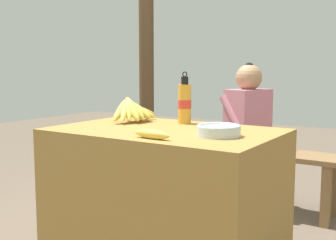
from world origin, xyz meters
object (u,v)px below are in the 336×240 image
Objects in this scene: loose_banana_front at (152,134)px; banana_bunch_green at (201,135)px; banana_bunch_ripe at (133,109)px; water_bottle at (185,103)px; support_post_near at (146,34)px; wooden_bench at (244,158)px; seated_vendor at (243,123)px; serving_bowl at (219,130)px.

banana_bunch_green is at bearing 110.69° from loose_banana_front.
water_bottle is (0.29, 0.10, 0.04)m from banana_bunch_ripe.
support_post_near is (-0.72, 0.24, 0.85)m from banana_bunch_green.
support_post_near reaches higher than wooden_bench.
seated_vendor reaches higher than loose_banana_front.
banana_bunch_ripe is 1.20m from wooden_bench.
banana_bunch_ripe is 1.14m from banana_bunch_green.
seated_vendor is 3.31× the size of banana_bunch_green.
support_post_near is (-0.86, 1.32, 0.55)m from banana_bunch_ripe.
wooden_bench is at bearing -94.35° from seated_vendor.
loose_banana_front is (0.43, -0.42, -0.05)m from banana_bunch_ripe.
banana_bunch_ripe reaches higher than serving_bowl.
banana_bunch_ripe is at bearing -102.02° from wooden_bench.
banana_bunch_green is at bearing 12.83° from seated_vendor.
loose_banana_front reaches higher than wooden_bench.
support_post_near reaches higher than banana_bunch_ripe.
water_bottle is at bearing 105.35° from loose_banana_front.
serving_bowl is 0.60× the size of banana_bunch_green.
serving_bowl is 1.34m from seated_vendor.
serving_bowl is at bearing -17.16° from banana_bunch_ripe.
banana_bunch_green reaches higher than wooden_bench.
water_bottle is at bearing -86.86° from wooden_bench.
banana_bunch_ripe is at bearing -161.12° from water_bottle.
loose_banana_front is at bearing 113.69° from seated_vendor.
support_post_near is at bearing 167.77° from wooden_bench.
wooden_bench is 4.45× the size of banana_bunch_green.
support_post_near reaches higher than serving_bowl.
water_bottle is 1.75m from support_post_near.
support_post_near reaches higher than water_bottle.
seated_vendor is 1.33m from support_post_near.
support_post_near is (-1.50, 1.52, 0.59)m from serving_bowl.
wooden_bench is 0.40m from banana_bunch_green.
banana_bunch_ripe is 1.23× the size of water_bottle.
serving_bowl is 1.53m from banana_bunch_green.
water_bottle reaches higher than banana_bunch_green.
loose_banana_front is 0.58× the size of banana_bunch_green.
loose_banana_front reaches higher than banana_bunch_green.
water_bottle is 1.13m from banana_bunch_green.
banana_bunch_ripe is 1.78× the size of serving_bowl.
loose_banana_front is at bearing -53.57° from support_post_near.
loose_banana_front is 1.51m from seated_vendor.
support_post_near is (-1.09, 0.24, 1.00)m from wooden_bench.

